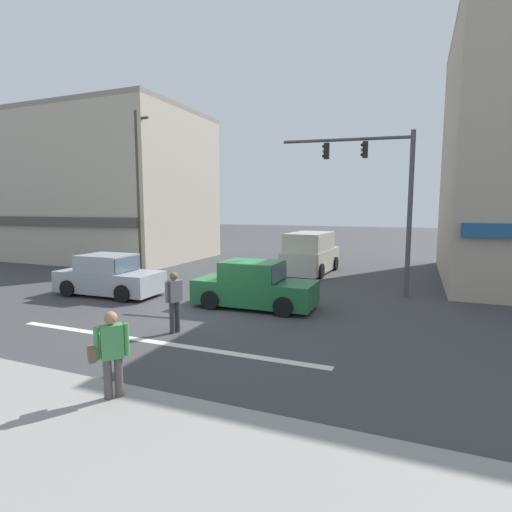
{
  "coord_description": "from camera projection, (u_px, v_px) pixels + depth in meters",
  "views": [
    {
      "loc": [
        6.01,
        -11.61,
        3.4
      ],
      "look_at": [
        0.52,
        2.0,
        1.6
      ],
      "focal_mm": 28.0,
      "sensor_mm": 36.0,
      "label": 1
    }
  ],
  "objects": [
    {
      "name": "building_left_block",
      "position": [
        104.0,
        188.0,
        26.61
      ],
      "size": [
        12.89,
        8.75,
        9.39
      ],
      "color": "#B7AD99",
      "rests_on": "ground"
    },
    {
      "name": "sedan_crossing_rightbound",
      "position": [
        254.0,
        287.0,
        13.57
      ],
      "size": [
        4.12,
        1.93,
        1.58
      ],
      "color": "#1E6033",
      "rests_on": "ground"
    },
    {
      "name": "traffic_light_mast",
      "position": [
        383.0,
        186.0,
        15.01
      ],
      "size": [
        4.86,
        0.73,
        6.2
      ],
      "color": "#47474C",
      "rests_on": "ground"
    },
    {
      "name": "van_parked_curbside",
      "position": [
        311.0,
        254.0,
        20.61
      ],
      "size": [
        2.23,
        4.69,
        2.11
      ],
      "color": "#B7B29E",
      "rests_on": "ground"
    },
    {
      "name": "lane_marking_stripe",
      "position": [
        156.0,
        342.0,
        10.11
      ],
      "size": [
        9.0,
        0.24,
        0.01
      ],
      "primitive_type": "cube",
      "color": "silver",
      "rests_on": "ground"
    },
    {
      "name": "sedan_crossing_leftbound",
      "position": [
        109.0,
        277.0,
        15.49
      ],
      "size": [
        4.14,
        1.96,
        1.58
      ],
      "color": "#999EA3",
      "rests_on": "ground"
    },
    {
      "name": "utility_pole_far_right",
      "position": [
        468.0,
        190.0,
        18.78
      ],
      "size": [
        1.4,
        0.22,
        8.06
      ],
      "color": "brown",
      "rests_on": "ground"
    },
    {
      "name": "pedestrian_mid_crossing",
      "position": [
        174.0,
        298.0,
        10.77
      ],
      "size": [
        0.32,
        0.54,
        1.67
      ],
      "color": "#333338",
      "rests_on": "ground"
    },
    {
      "name": "ground_plane",
      "position": [
        219.0,
        309.0,
        13.33
      ],
      "size": [
        120.0,
        120.0,
        0.0
      ],
      "primitive_type": "plane",
      "color": "#3D3D3F"
    },
    {
      "name": "pedestrian_foreground_with_bag",
      "position": [
        111.0,
        353.0,
        6.74
      ],
      "size": [
        0.58,
        0.58,
        1.67
      ],
      "color": "#4C4742",
      "rests_on": "ground"
    },
    {
      "name": "utility_pole_near_left",
      "position": [
        139.0,
        190.0,
        20.53
      ],
      "size": [
        1.4,
        0.22,
        8.23
      ],
      "color": "brown",
      "rests_on": "ground"
    }
  ]
}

